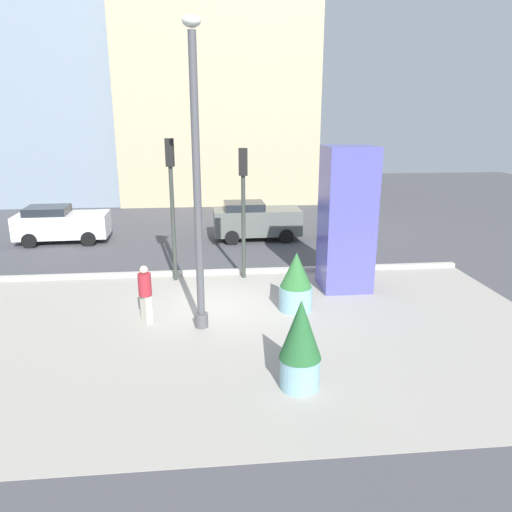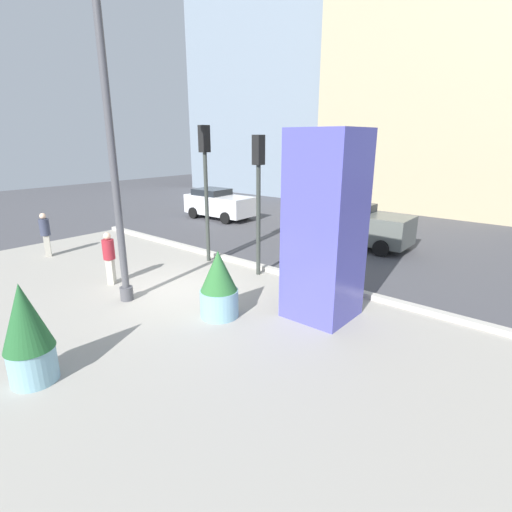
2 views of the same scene
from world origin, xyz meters
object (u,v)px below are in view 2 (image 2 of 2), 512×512
object	(u,v)px
potted_plant_by_pillar	(27,333)
traffic_light_corner	(259,184)
car_curb_west	(219,204)
pedestrian_by_curb	(45,233)
pedestrian_crossing	(109,256)
potted_plant_curbside	(219,285)
art_pillar_blue	(325,228)
traffic_light_far_side	(206,173)
car_far_lane	(361,225)
lamp_post	(113,164)

from	to	relation	value
potted_plant_by_pillar	traffic_light_corner	bearing A→B (deg)	94.79
traffic_light_corner	car_curb_west	size ratio (longest dim) A/B	1.11
pedestrian_by_curb	pedestrian_crossing	distance (m)	4.64
potted_plant_by_pillar	potted_plant_curbside	world-z (taller)	potted_plant_by_pillar
potted_plant_curbside	pedestrian_crossing	bearing A→B (deg)	-172.81
potted_plant_curbside	pedestrian_by_curb	world-z (taller)	potted_plant_curbside
car_curb_west	pedestrian_by_curb	world-z (taller)	pedestrian_by_curb
art_pillar_blue	potted_plant_curbside	xyz separation A→B (m)	(-1.95, -1.78, -1.47)
potted_plant_by_pillar	potted_plant_curbside	size ratio (longest dim) A/B	1.12
traffic_light_far_side	pedestrian_crossing	world-z (taller)	traffic_light_far_side
potted_plant_by_pillar	car_far_lane	distance (m)	12.95
potted_plant_by_pillar	pedestrian_by_curb	size ratio (longest dim) A/B	1.16
lamp_post	car_far_lane	xyz separation A→B (m)	(2.45, 9.66, -2.90)
potted_plant_curbside	car_far_lane	size ratio (longest dim) A/B	0.44
lamp_post	traffic_light_far_side	world-z (taller)	lamp_post
lamp_post	car_curb_west	world-z (taller)	lamp_post
lamp_post	traffic_light_far_side	size ratio (longest dim) A/B	1.60
car_curb_west	pedestrian_by_curb	distance (m)	9.60
car_curb_west	pedestrian_crossing	bearing A→B (deg)	-63.04
art_pillar_blue	car_curb_west	size ratio (longest dim) A/B	1.14
art_pillar_blue	pedestrian_by_curb	size ratio (longest dim) A/B	2.73
traffic_light_corner	lamp_post	bearing A→B (deg)	-109.72
pedestrian_crossing	traffic_light_corner	bearing A→B (deg)	50.93
art_pillar_blue	traffic_light_far_side	xyz separation A→B (m)	(-5.66, 1.32, 0.93)
art_pillar_blue	potted_plant_curbside	bearing A→B (deg)	-137.71
art_pillar_blue	car_far_lane	distance (m)	7.42
lamp_post	car_far_lane	bearing A→B (deg)	75.74
traffic_light_far_side	car_curb_west	size ratio (longest dim) A/B	1.19
potted_plant_by_pillar	traffic_light_corner	size ratio (longest dim) A/B	0.44
car_far_lane	traffic_light_corner	bearing A→B (deg)	-100.06
pedestrian_crossing	potted_plant_curbside	bearing A→B (deg)	7.19
lamp_post	car_far_lane	world-z (taller)	lamp_post
art_pillar_blue	potted_plant_by_pillar	xyz separation A→B (m)	(-2.64, -6.02, -1.32)
art_pillar_blue	car_far_lane	size ratio (longest dim) A/B	1.16
potted_plant_by_pillar	lamp_post	bearing A→B (deg)	122.41
car_curb_west	art_pillar_blue	bearing A→B (deg)	-33.23
potted_plant_curbside	traffic_light_corner	world-z (taller)	traffic_light_corner
traffic_light_corner	pedestrian_crossing	size ratio (longest dim) A/B	2.71
potted_plant_curbside	pedestrian_by_curb	bearing A→B (deg)	-176.62
traffic_light_far_side	car_far_lane	xyz separation A→B (m)	(3.39, 5.60, -2.36)
potted_plant_curbside	car_curb_west	size ratio (longest dim) A/B	0.43
traffic_light_corner	traffic_light_far_side	world-z (taller)	traffic_light_far_side
art_pillar_blue	traffic_light_far_side	bearing A→B (deg)	166.83
car_far_lane	pedestrian_by_curb	world-z (taller)	car_far_lane
potted_plant_by_pillar	traffic_light_corner	xyz separation A→B (m)	(-0.62, 7.38, 2.04)
traffic_light_far_side	pedestrian_by_curb	distance (m)	6.76
lamp_post	art_pillar_blue	world-z (taller)	lamp_post
traffic_light_far_side	car_curb_west	xyz separation A→B (m)	(-5.47, 5.96, -2.41)
pedestrian_by_curb	potted_plant_curbside	bearing A→B (deg)	3.38
car_curb_west	pedestrian_crossing	size ratio (longest dim) A/B	2.44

